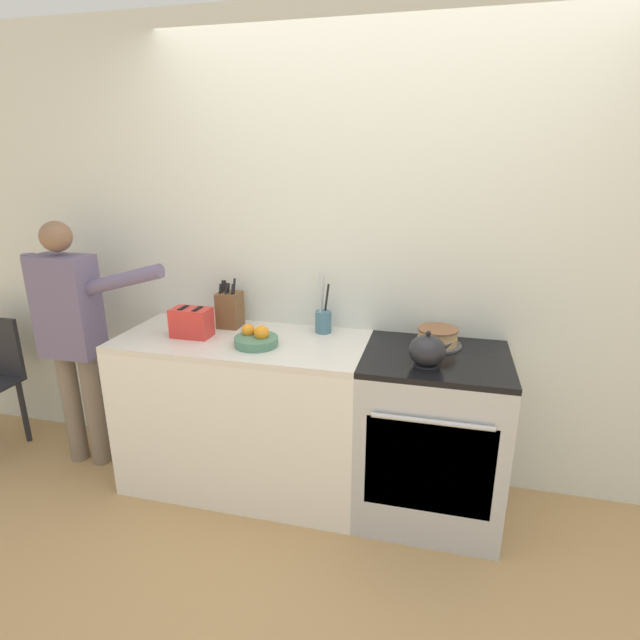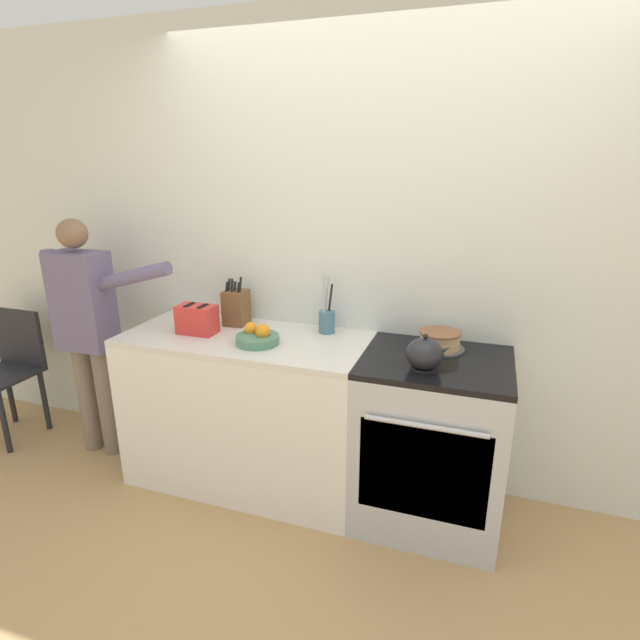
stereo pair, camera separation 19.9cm
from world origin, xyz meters
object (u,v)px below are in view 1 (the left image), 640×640
fruit_bowl (256,339)px  stove_range (431,436)px  layer_cake (437,337)px  knife_block (230,309)px  toaster (191,322)px  person_baker (72,327)px  utensil_crock (323,320)px  tea_kettle (428,351)px

fruit_bowl → stove_range: bearing=4.6°
layer_cake → knife_block: 1.18m
toaster → person_baker: 0.78m
utensil_crock → person_baker: size_ratio=0.23×
layer_cake → tea_kettle: (-0.04, -0.28, 0.03)m
layer_cake → tea_kettle: tea_kettle is taller
layer_cake → utensil_crock: 0.63m
tea_kettle → knife_block: size_ratio=0.73×
knife_block → toaster: (-0.13, -0.21, -0.03)m
stove_range → toaster: (-1.32, -0.03, 0.53)m
utensil_crock → person_baker: 1.49m
stove_range → utensil_crock: bearing=161.5°
fruit_bowl → utensil_crock: bearing=44.6°
utensil_crock → knife_block: bearing=-176.8°
layer_cake → toaster: (-1.31, -0.18, 0.04)m
person_baker → fruit_bowl: bearing=7.2°
knife_block → toaster: bearing=-122.1°
utensil_crock → fruit_bowl: utensil_crock is taller
layer_cake → person_baker: person_baker is taller
layer_cake → toaster: size_ratio=1.12×
layer_cake → utensil_crock: utensil_crock is taller
layer_cake → knife_block: bearing=178.5°
stove_range → utensil_crock: utensil_crock is taller
layer_cake → fruit_bowl: size_ratio=1.11×
utensil_crock → person_baker: (-1.46, -0.25, -0.08)m
person_baker → toaster: bearing=9.6°
stove_range → knife_block: knife_block is taller
knife_block → person_baker: (-0.91, -0.22, -0.11)m
knife_block → utensil_crock: bearing=3.2°
knife_block → layer_cake: bearing=-1.5°
stove_range → tea_kettle: tea_kettle is taller
layer_cake → tea_kettle: 0.29m
stove_range → toaster: 1.42m
tea_kettle → utensil_crock: bearing=149.7°
toaster → stove_range: bearing=1.4°
layer_cake → knife_block: knife_block is taller
knife_block → fruit_bowl: bearing=-44.8°
tea_kettle → fruit_bowl: bearing=176.3°
tea_kettle → utensil_crock: (-0.59, 0.34, 0.00)m
fruit_bowl → layer_cake: bearing=13.8°
stove_range → tea_kettle: 0.54m
stove_range → fruit_bowl: bearing=-175.4°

